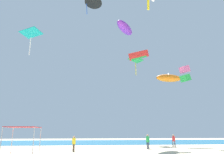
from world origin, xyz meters
The scene contains 12 objects.
ocean_strip centered at (0.00, 30.56, 0.01)m, with size 110.00×22.02×0.03m, color #1E6B93.
canopy_tent centered at (-7.65, 4.79, 2.48)m, with size 2.86×3.00×2.63m.
person_near_tent centered at (-2.93, 8.35, 1.00)m, with size 0.41×0.44×1.71m.
person_leftmost centered at (6.37, 10.71, 1.08)m, with size 0.44×0.47×1.84m.
person_central centered at (10.95, 13.45, 1.05)m, with size 0.48×0.42×1.79m.
kite_inflatable_purple centered at (5.26, 19.99, 21.62)m, with size 4.88×6.07×2.24m.
kite_diamond_green centered at (8.59, 25.98, 17.14)m, with size 3.23×3.28×3.93m.
kite_box_pink centered at (13.78, 14.03, 11.10)m, with size 1.76×1.62×2.76m.
kite_parafoil_red centered at (6.67, 15.20, 14.36)m, with size 3.79×1.67×2.42m.
kite_delta_black centered at (-1.02, 12.02, 21.70)m, with size 3.65×3.67×2.49m.
kite_inflatable_orange centered at (13.22, 19.49, 11.72)m, with size 4.92×2.06×1.98m.
kite_diamond_teal centered at (-10.00, 12.71, 16.07)m, with size 3.17×3.20×3.73m.
Camera 1 is at (-1.51, -17.68, 2.16)m, focal length 34.75 mm.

